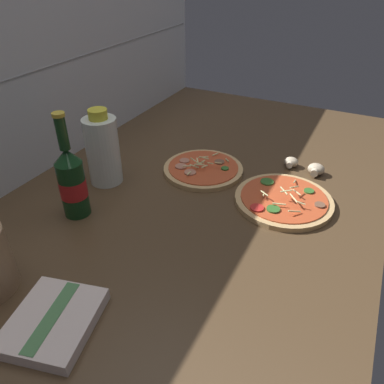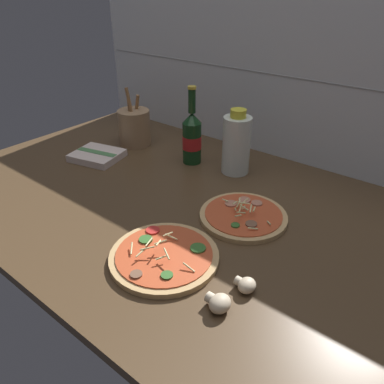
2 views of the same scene
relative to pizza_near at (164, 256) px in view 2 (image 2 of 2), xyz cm
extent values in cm
cube|color=#4C3823|center=(-7.73, 20.67, -2.07)|extent=(160.00, 90.00, 2.50)
cube|color=silver|center=(-7.73, 66.17, 26.68)|extent=(160.00, 1.00, 60.00)
cube|color=gray|center=(-7.73, 65.62, 26.68)|extent=(156.80, 0.16, 0.30)
cylinder|color=tan|center=(0.03, -0.01, -0.15)|extent=(24.56, 24.56, 1.34)
cylinder|color=#C14C28|center=(0.03, -0.01, 0.67)|extent=(21.61, 21.61, 0.30)
cylinder|color=#336628|center=(4.95, 5.90, 1.02)|extent=(3.53, 3.53, 0.40)
cylinder|color=red|center=(-8.09, 4.49, 1.02)|extent=(3.31, 3.31, 0.40)
cylinder|color=#336628|center=(-6.48, 0.83, 1.02)|extent=(3.24, 3.24, 0.40)
cylinder|color=#336628|center=(5.39, -5.05, 1.02)|extent=(2.57, 2.57, 0.40)
cylinder|color=brown|center=(0.30, -8.77, 1.02)|extent=(2.55, 2.55, 0.40)
cylinder|color=beige|center=(-4.64, 0.01, 1.62)|extent=(1.26, 3.12, 0.40)
cylinder|color=beige|center=(-2.31, -2.79, 2.75)|extent=(2.46, 2.65, 0.87)
cylinder|color=beige|center=(-2.69, 4.36, 2.26)|extent=(1.36, 2.39, 0.60)
cylinder|color=beige|center=(1.65, -2.67, 2.11)|extent=(1.52, 2.42, 0.64)
cylinder|color=beige|center=(-6.05, -4.03, 1.65)|extent=(2.45, 2.74, 1.14)
cylinder|color=beige|center=(7.71, -0.75, 1.44)|extent=(3.09, 0.53, 1.29)
cylinder|color=beige|center=(-1.01, 0.03, 3.33)|extent=(2.05, 2.49, 0.94)
cylinder|color=beige|center=(-1.97, 4.74, 1.58)|extent=(3.07, 1.17, 1.01)
cylinder|color=beige|center=(-1.06, -0.56, 3.43)|extent=(1.46, 2.79, 0.94)
cylinder|color=beige|center=(2.38, -1.71, 2.95)|extent=(2.93, 1.82, 1.06)
cylinder|color=beige|center=(-2.79, -4.62, 2.22)|extent=(0.43, 2.41, 0.67)
cylinder|color=tan|center=(5.18, 24.87, -0.17)|extent=(22.79, 22.79, 1.30)
cylinder|color=#C14C28|center=(5.18, 24.87, 0.62)|extent=(20.06, 20.06, 0.30)
cylinder|color=#B7755B|center=(2.03, 30.42, 0.97)|extent=(3.31, 3.31, 0.40)
cylinder|color=#B7755B|center=(0.14, 26.54, 0.97)|extent=(3.29, 3.29, 0.40)
cylinder|color=#B7755B|center=(5.48, 31.11, 0.97)|extent=(2.96, 2.96, 0.40)
cylinder|color=#336628|center=(6.63, 18.75, 0.97)|extent=(2.15, 2.15, 0.40)
cylinder|color=brown|center=(9.41, 21.66, 0.97)|extent=(2.90, 2.90, 0.40)
cylinder|color=beige|center=(4.27, 26.28, 2.84)|extent=(2.86, 1.99, 0.57)
cylinder|color=beige|center=(5.54, 22.87, 2.14)|extent=(1.59, 2.49, 1.18)
cylinder|color=beige|center=(7.54, 25.97, 2.41)|extent=(1.33, 2.83, 0.78)
cylinder|color=beige|center=(6.08, 21.03, 2.55)|extent=(0.85, 2.29, 0.90)
cylinder|color=beige|center=(-1.44, 26.14, 1.58)|extent=(1.98, 0.47, 0.45)
cylinder|color=beige|center=(12.72, 24.48, 1.25)|extent=(1.74, 1.57, 0.76)
cylinder|color=beige|center=(2.53, 26.44, 1.82)|extent=(0.93, 2.77, 1.01)
cylinder|color=beige|center=(6.85, 25.42, 2.63)|extent=(1.45, 2.67, 1.01)
cylinder|color=beige|center=(4.70, 25.60, 1.99)|extent=(0.81, 2.21, 0.75)
cylinder|color=beige|center=(2.31, 25.09, 2.77)|extent=(0.51, 2.42, 0.74)
cylinder|color=beige|center=(5.17, 24.87, 2.53)|extent=(2.54, 0.61, 1.11)
cylinder|color=beige|center=(10.90, 19.84, 1.31)|extent=(2.12, 1.89, 0.73)
cylinder|color=beige|center=(1.64, 28.38, 1.78)|extent=(1.36, 2.31, 0.44)
cylinder|color=beige|center=(3.40, 23.69, 1.94)|extent=(1.47, 1.78, 0.99)
cylinder|color=beige|center=(3.92, 27.09, 2.76)|extent=(0.80, 2.75, 1.16)
cylinder|color=beige|center=(4.17, 24.75, 1.91)|extent=(1.21, 2.35, 1.01)
cylinder|color=#143819|center=(-26.81, 43.43, 6.10)|extent=(6.24, 6.24, 13.83)
cone|color=#143819|center=(-26.81, 43.43, 14.72)|extent=(6.24, 6.24, 3.41)
cylinder|color=#143819|center=(-26.81, 43.43, 20.21)|extent=(2.37, 2.37, 7.57)
cylinder|color=gold|center=(-26.81, 43.43, 24.40)|extent=(2.73, 2.73, 0.80)
cylinder|color=red|center=(-26.81, 43.43, 6.37)|extent=(6.30, 6.30, 4.43)
cylinder|color=silver|center=(-11.45, 46.46, 8.25)|extent=(8.78, 8.78, 18.15)
cylinder|color=yellow|center=(-11.45, 46.46, 18.57)|extent=(4.83, 4.83, 2.48)
cylinder|color=beige|center=(17.89, 3.05, 0.62)|extent=(1.86, 1.86, 1.86)
ellipsoid|color=#C6B293|center=(19.54, 3.05, 0.62)|extent=(3.51, 4.13, 2.89)
cylinder|color=beige|center=(16.28, -4.37, 0.82)|extent=(2.11, 2.11, 2.11)
ellipsoid|color=#C6B293|center=(18.16, -4.37, 0.82)|extent=(3.98, 4.68, 3.28)
cylinder|color=#9E7A56|center=(-53.28, 42.49, 5.65)|extent=(11.64, 11.64, 12.95)
cylinder|color=olive|center=(-53.77, 41.34, 10.55)|extent=(2.40, 1.94, 12.44)
cylinder|color=olive|center=(-53.94, 44.61, 10.84)|extent=(3.70, 2.20, 12.97)
cylinder|color=olive|center=(-53.07, 41.36, 12.44)|extent=(4.07, 1.88, 16.14)
cube|color=beige|center=(-53.97, 24.92, 0.38)|extent=(18.52, 16.88, 2.40)
cube|color=#4C7F4C|center=(-53.97, 24.92, 1.66)|extent=(15.14, 5.90, 0.16)
camera|label=1|loc=(-79.97, -14.49, 53.28)|focal=35.00mm
camera|label=2|loc=(45.47, -46.92, 54.04)|focal=35.00mm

